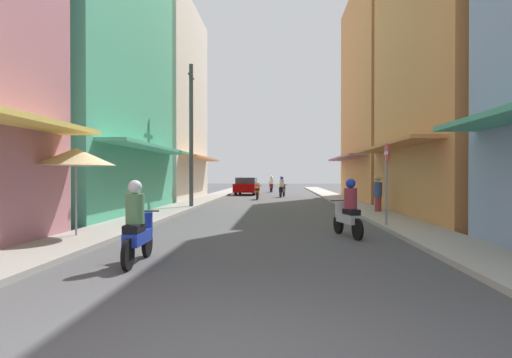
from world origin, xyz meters
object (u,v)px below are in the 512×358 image
at_px(motorbike_silver, 348,211).
at_px(utility_pole, 191,135).
at_px(motorbike_blue, 138,226).
at_px(parked_car, 247,186).
at_px(motorbike_orange, 257,192).
at_px(motorbike_red, 271,185).
at_px(pedestrian_far, 378,192).
at_px(vendor_umbrella, 76,157).
at_px(motorbike_black, 282,188).
at_px(street_sign_no_entry, 386,174).

relative_size(motorbike_silver, utility_pole, 0.25).
distance_m(motorbike_blue, parked_car, 27.86).
relative_size(motorbike_silver, motorbike_orange, 0.98).
bearing_deg(motorbike_red, parked_car, -109.43).
bearing_deg(pedestrian_far, vendor_umbrella, -140.63).
bearing_deg(motorbike_silver, pedestrian_far, 70.97).
bearing_deg(motorbike_silver, parked_car, 100.78).
bearing_deg(motorbike_orange, vendor_umbrella, -101.55).
distance_m(motorbike_silver, parked_car, 24.59).
xyz_separation_m(motorbike_silver, pedestrian_far, (2.35, 6.83, 0.25)).
distance_m(motorbike_red, vendor_umbrella, 30.96).
xyz_separation_m(motorbike_silver, motorbike_blue, (-4.51, -3.70, 0.00)).
bearing_deg(motorbike_black, utility_pole, -112.46).
distance_m(motorbike_red, motorbike_blue, 33.46).
distance_m(motorbike_silver, vendor_umbrella, 7.27).
distance_m(motorbike_black, motorbike_silver, 20.51).
bearing_deg(motorbike_blue, motorbike_red, 86.80).
xyz_separation_m(motorbike_red, motorbike_black, (1.00, -9.26, 0.00)).
relative_size(motorbike_blue, street_sign_no_entry, 0.68).
distance_m(parked_car, utility_pole, 15.17).
relative_size(motorbike_black, street_sign_no_entry, 0.68).
bearing_deg(vendor_umbrella, motorbike_orange, 78.45).
bearing_deg(motorbike_black, motorbike_silver, -85.42).
height_order(motorbike_blue, vendor_umbrella, vendor_umbrella).
height_order(motorbike_black, motorbike_silver, same).
relative_size(pedestrian_far, street_sign_no_entry, 0.64).
xyz_separation_m(motorbike_silver, motorbike_orange, (-3.34, 17.37, -0.20)).
bearing_deg(motorbike_blue, motorbike_silver, 39.38).
xyz_separation_m(motorbike_silver, vendor_umbrella, (-7.07, -0.91, 1.44)).
height_order(motorbike_blue, utility_pole, utility_pole).
distance_m(parked_car, street_sign_no_entry, 23.21).
xyz_separation_m(pedestrian_far, vendor_umbrella, (-9.43, -7.73, 1.19)).
bearing_deg(utility_pole, pedestrian_far, -16.48).
distance_m(motorbike_orange, vendor_umbrella, 18.72).
bearing_deg(utility_pole, motorbike_black, 67.54).
bearing_deg(utility_pole, motorbike_red, 80.03).
xyz_separation_m(motorbike_orange, motorbike_blue, (-1.18, -21.07, 0.20)).
distance_m(motorbike_orange, pedestrian_far, 11.99).
bearing_deg(motorbike_blue, motorbike_orange, 86.81).
height_order(motorbike_silver, vendor_umbrella, vendor_umbrella).
relative_size(pedestrian_far, vendor_umbrella, 0.71).
distance_m(motorbike_red, motorbike_silver, 29.82).
bearing_deg(motorbike_silver, utility_pole, 123.59).
bearing_deg(street_sign_no_entry, motorbike_silver, -129.44).
bearing_deg(vendor_umbrella, motorbike_red, 81.77).
distance_m(motorbike_blue, street_sign_no_entry, 8.17).
bearing_deg(motorbike_red, motorbike_silver, -84.92).
bearing_deg(motorbike_orange, pedestrian_far, -61.64).
height_order(motorbike_black, vendor_umbrella, vendor_umbrella).
height_order(parked_car, utility_pole, utility_pole).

